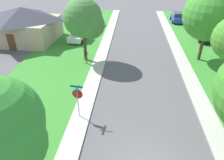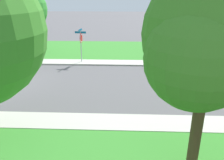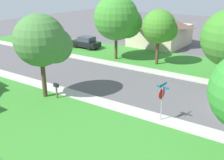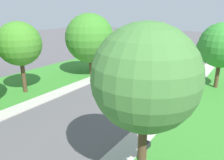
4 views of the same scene
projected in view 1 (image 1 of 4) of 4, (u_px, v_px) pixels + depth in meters
name	position (u px, v px, depth m)	size (l,w,h in m)	color
sidewalk_east	(188.00, 74.00, 20.58)	(1.40, 56.00, 0.10)	#B7B2A8
sidewalk_west	(97.00, 70.00, 21.35)	(1.40, 56.00, 0.10)	#B7B2A8
lawn_west	(53.00, 68.00, 21.74)	(8.00, 56.00, 0.08)	#38842D
stop_sign_far_corner	(78.00, 96.00, 14.14)	(0.92, 0.92, 2.77)	#9E9EA3
car_blue_across_road	(177.00, 17.00, 36.66)	(2.12, 4.34, 1.76)	#1E389E
car_black_kerbside_mid	(205.00, 35.00, 28.52)	(2.15, 4.36, 1.76)	black
car_silver_driveway_right	(93.00, 21.00, 34.69)	(2.35, 4.46, 1.76)	silver
car_white_near_corner	(79.00, 35.00, 28.49)	(2.47, 4.51, 1.76)	white
tree_corner_large	(212.00, 17.00, 20.70)	(5.73, 5.33, 7.76)	#4C3823
tree_across_right	(85.00, 20.00, 20.88)	(4.40, 4.09, 6.84)	#4C3823
tree_sidewalk_mid	(0.00, 128.00, 8.57)	(4.40, 4.09, 6.17)	#4C3823
house_left_setback	(24.00, 24.00, 27.73)	(9.29, 8.13, 4.60)	tan
mailbox	(86.00, 56.00, 22.01)	(0.32, 0.51, 1.31)	brown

